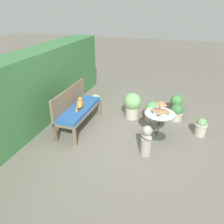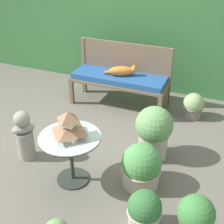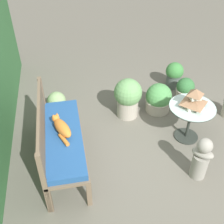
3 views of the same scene
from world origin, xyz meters
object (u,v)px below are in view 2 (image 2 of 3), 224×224
Objects in this scene: potted_plant_bench_right at (195,219)px; potted_plant_table_far at (144,212)px; cat at (122,71)px; garden_bust at (24,135)px; potted_plant_hedge_corner at (154,131)px; patio_table at (70,146)px; garden_bench at (119,80)px; potted_plant_path_edge at (193,106)px; potted_plant_patio_mid at (141,167)px; pagoda_birdhouse at (69,126)px.

potted_plant_table_far is at bearing -174.80° from potted_plant_bench_right.
cat is 0.78× the size of garden_bust.
cat is 1.40m from potted_plant_hedge_corner.
patio_table reaches higher than potted_plant_table_far.
garden_bust is 1.76m from potted_plant_table_far.
patio_table is at bearing -84.94° from garden_bench.
patio_table is 1.32× the size of potted_plant_bench_right.
potted_plant_hedge_corner is (0.88, -1.09, -0.08)m from garden_bench.
garden_bench is 3.90× the size of potted_plant_path_edge.
potted_plant_path_edge is at bearing 80.72° from potted_plant_patio_mid.
pagoda_birdhouse is 2.26m from potted_plant_path_edge.
pagoda_birdhouse is at bearing 90.00° from patio_table.
potted_plant_patio_mid is (0.02, -0.55, -0.13)m from potted_plant_hedge_corner.
cat is 1.89m from potted_plant_patio_mid.
cat is at bearing 93.51° from patio_table.
potted_plant_hedge_corner is at bearing 92.38° from potted_plant_patio_mid.
potted_plant_bench_right is (1.57, -2.17, -0.18)m from garden_bench.
potted_plant_hedge_corner is at bearing -51.06° from garden_bench.
potted_plant_table_far is 0.85× the size of potted_plant_patio_mid.
potted_plant_bench_right is 0.46m from potted_plant_table_far.
garden_bench reaches higher than potted_plant_path_edge.
potted_plant_hedge_corner reaches higher than potted_plant_bench_right.
pagoda_birdhouse is 0.91m from potted_plant_patio_mid.
garden_bench is 2.35× the size of garden_bust.
potted_plant_bench_right is at bearing -57.41° from potted_plant_hedge_corner.
potted_plant_path_edge is 2.29m from potted_plant_table_far.
potted_plant_hedge_corner is at bearing 101.94° from potted_plant_table_far.
potted_plant_path_edge is (0.30, 1.16, -0.18)m from potted_plant_hedge_corner.
potted_plant_bench_right is at bearing 5.20° from potted_plant_table_far.
cat is 1.16× the size of potted_plant_table_far.
garden_bust is 1.27× the size of potted_plant_patio_mid.
pagoda_birdhouse reaches higher than potted_plant_patio_mid.
pagoda_birdhouse reaches higher than patio_table.
garden_bust reaches higher than potted_plant_path_edge.
potted_plant_table_far is (-0.07, -2.29, 0.03)m from potted_plant_path_edge.
potted_plant_hedge_corner is (1.45, 0.63, 0.05)m from garden_bust.
potted_plant_patio_mid reaches higher than potted_plant_table_far.
potted_plant_patio_mid is at bearing 141.47° from potted_plant_bench_right.
cat is 2.49m from potted_plant_table_far.
cat is at bearing 124.97° from potted_plant_bench_right.
pagoda_birdhouse is (0.11, -1.88, 0.11)m from cat.
garden_bust is at bearing -176.93° from potted_plant_patio_mid.
cat is 1.88m from pagoda_birdhouse.
pagoda_birdhouse is 0.49× the size of garden_bust.
cat is at bearing 117.45° from potted_plant_patio_mid.
garden_bust is 0.95× the size of potted_plant_hedge_corner.
potted_plant_bench_right is 0.86m from potted_plant_patio_mid.
cat reaches higher than garden_bench.
potted_plant_bench_right is 1.30× the size of potted_plant_path_edge.
cat is 0.99× the size of potted_plant_patio_mid.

